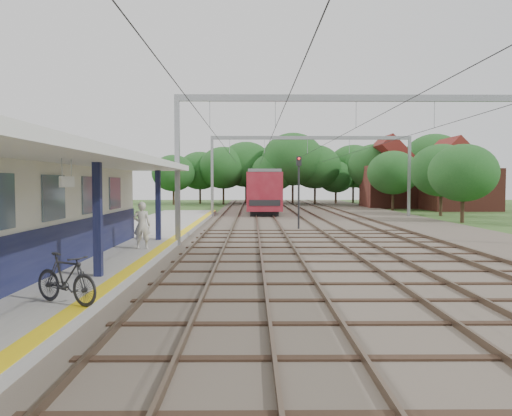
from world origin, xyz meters
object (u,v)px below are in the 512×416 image
object	(u,v)px
train	(261,189)
signal_post	(299,183)
bicycle	(66,279)
person	(142,225)

from	to	relation	value
train	signal_post	bearing A→B (deg)	-86.48
bicycle	train	bearing A→B (deg)	23.89
bicycle	signal_post	distance (m)	21.64
bicycle	signal_post	xyz separation A→B (m)	(6.95, 20.39, 2.07)
bicycle	train	size ratio (longest dim) A/B	0.05
person	bicycle	size ratio (longest dim) A/B	1.02
person	signal_post	distance (m)	13.58
bicycle	train	xyz separation A→B (m)	(5.10, 50.45, 1.36)
person	bicycle	bearing A→B (deg)	89.92
person	train	distance (m)	41.76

